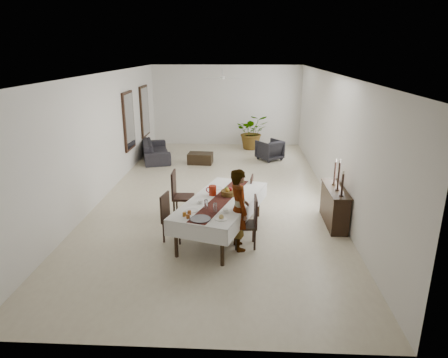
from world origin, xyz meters
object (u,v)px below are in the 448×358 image
sideboard_body (334,207)px  sofa (156,150)px  dining_table_top (222,201)px  woman (239,210)px  red_pitcher (213,190)px

sideboard_body → sofa: size_ratio=0.62×
dining_table_top → sofa: (-2.72, 6.08, -0.44)m
woman → sofa: size_ratio=0.73×
red_pitcher → sideboard_body: red_pitcher is taller
sideboard_body → woman: bearing=-149.2°
dining_table_top → woman: bearing=-40.4°
dining_table_top → red_pitcher: bearing=149.0°
woman → sideboard_body: (2.13, 1.27, -0.41)m
dining_table_top → sofa: bearing=131.4°
red_pitcher → sofa: (-2.51, 5.85, -0.59)m
woman → sofa: 7.36m
sideboard_body → sofa: bearing=134.1°
sofa → sideboard_body: bearing=-152.0°
dining_table_top → sideboard_body: bearing=32.6°
sofa → woman: bearing=-171.2°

